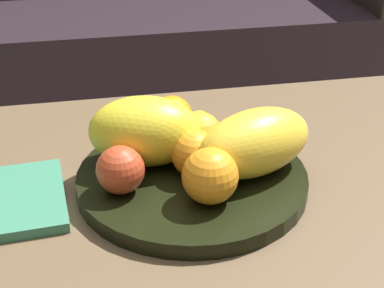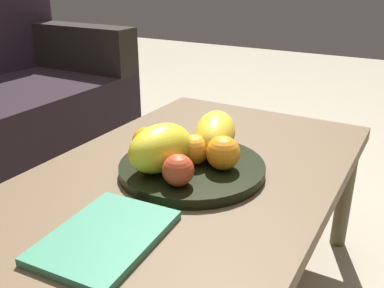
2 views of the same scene
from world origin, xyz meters
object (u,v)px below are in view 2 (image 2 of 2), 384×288
object	(u,v)px
orange_front	(223,153)
banana_bunch	(167,150)
orange_left	(177,142)
melon_smaller_beside	(161,148)
orange_back	(195,149)
apple_front	(178,170)
melon_large_front	(215,133)
magazine	(106,236)
orange_right	(146,141)
coffee_table	(183,190)
fruit_bowl	(192,168)

from	to	relation	value
orange_front	banana_bunch	bearing A→B (deg)	104.64
orange_front	orange_left	xyz separation A→B (m)	(0.01, 0.13, -0.01)
melon_smaller_beside	orange_back	world-z (taller)	melon_smaller_beside
orange_back	apple_front	xyz separation A→B (m)	(-0.11, -0.02, -0.00)
melon_large_front	magazine	size ratio (longest dim) A/B	0.76
orange_right	magazine	size ratio (longest dim) A/B	0.28
orange_right	banana_bunch	world-z (taller)	orange_right
orange_right	apple_front	xyz separation A→B (m)	(-0.10, -0.15, 0.00)
orange_left	apple_front	xyz separation A→B (m)	(-0.13, -0.09, 0.00)
orange_left	banana_bunch	xyz separation A→B (m)	(-0.05, -0.00, -0.00)
orange_right	orange_back	distance (m)	0.13
coffee_table	orange_front	size ratio (longest dim) A/B	14.23
orange_back	magazine	size ratio (longest dim) A/B	0.29
fruit_bowl	banana_bunch	size ratio (longest dim) A/B	2.10
orange_back	orange_front	bearing A→B (deg)	-84.75
melon_large_front	orange_left	size ratio (longest dim) A/B	2.75
coffee_table	orange_front	xyz separation A→B (m)	(0.03, -0.09, 0.11)
orange_front	magazine	xyz separation A→B (m)	(-0.33, 0.08, -0.06)
melon_smaller_beside	banana_bunch	distance (m)	0.05
orange_front	orange_right	bearing A→B (deg)	95.57
orange_right	apple_front	distance (m)	0.18
orange_front	orange_left	world-z (taller)	orange_front
apple_front	magazine	distance (m)	0.22
melon_large_front	orange_right	xyz separation A→B (m)	(-0.10, 0.14, -0.02)
orange_left	orange_right	bearing A→B (deg)	116.88
apple_front	magazine	bearing A→B (deg)	172.47
orange_front	banana_bunch	world-z (taller)	orange_front
banana_bunch	magazine	world-z (taller)	banana_bunch
orange_left	orange_front	bearing A→B (deg)	-96.22
orange_right	apple_front	size ratio (longest dim) A/B	1.00
melon_smaller_beside	apple_front	xyz separation A→B (m)	(-0.04, -0.07, -0.02)
fruit_bowl	orange_left	world-z (taller)	orange_left
coffee_table	apple_front	xyz separation A→B (m)	(-0.09, -0.04, 0.10)
orange_back	banana_bunch	bearing A→B (deg)	115.05
melon_large_front	apple_front	distance (m)	0.20
coffee_table	melon_smaller_beside	distance (m)	0.13
fruit_bowl	melon_large_front	world-z (taller)	melon_large_front
coffee_table	orange_front	distance (m)	0.14
melon_smaller_beside	apple_front	bearing A→B (deg)	-121.16
coffee_table	melon_smaller_beside	world-z (taller)	melon_smaller_beside
fruit_bowl	melon_smaller_beside	world-z (taller)	melon_smaller_beside
magazine	melon_large_front	bearing A→B (deg)	-6.01
fruit_bowl	orange_left	distance (m)	0.08
orange_left	orange_right	world-z (taller)	same
orange_right	orange_back	xyz separation A→B (m)	(0.01, -0.13, 0.00)
orange_right	magazine	distance (m)	0.34
fruit_bowl	orange_front	xyz separation A→B (m)	(0.01, -0.08, 0.05)
orange_right	banana_bunch	size ratio (longest dim) A/B	0.42
fruit_bowl	melon_large_front	distance (m)	0.11
orange_left	apple_front	distance (m)	0.16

